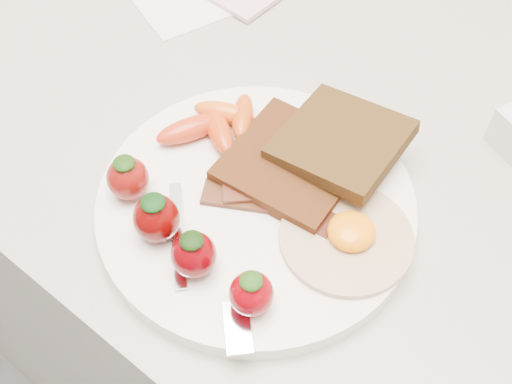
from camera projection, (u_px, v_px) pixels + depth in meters
The scene contains 9 objects.
counter at pixel (298, 313), 0.99m from camera, with size 2.00×0.60×0.90m, color gray.
plate at pixel (256, 205), 0.55m from camera, with size 0.27×0.27×0.02m, color white.
toast_lower at pixel (293, 163), 0.55m from camera, with size 0.11×0.11×0.01m, color black.
toast_upper at pixel (341, 141), 0.55m from camera, with size 0.10×0.10×0.01m, color black.
fried_egg at pixel (348, 236), 0.51m from camera, with size 0.14×0.14×0.02m.
bacon_strips at pixel (275, 196), 0.54m from camera, with size 0.12×0.10×0.01m.
baby_carrots at pixel (217, 123), 0.58m from camera, with size 0.08×0.10×0.02m.
strawberries at pixel (176, 231), 0.50m from camera, with size 0.18×0.06×0.05m.
fork at pixel (204, 274), 0.49m from camera, with size 0.15×0.09×0.00m.
Camera 1 is at (0.22, 1.32, 1.35)m, focal length 45.00 mm.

